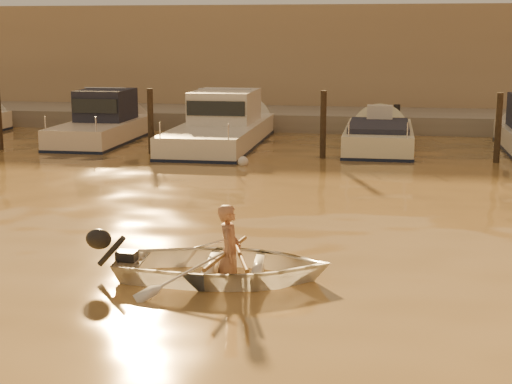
% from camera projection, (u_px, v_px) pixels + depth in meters
% --- Properties ---
extents(ground_plane, '(160.00, 160.00, 0.00)m').
position_uv_depth(ground_plane, '(247.00, 326.00, 10.00)').
color(ground_plane, olive).
rests_on(ground_plane, ground).
extents(dinghy, '(3.43, 2.58, 0.67)m').
position_uv_depth(dinghy, '(223.00, 266.00, 11.85)').
color(dinghy, white).
rests_on(dinghy, ground_plane).
extents(person, '(0.39, 0.56, 1.46)m').
position_uv_depth(person, '(229.00, 252.00, 11.80)').
color(person, '#A36E51').
rests_on(person, dinghy).
extents(outboard_motor, '(0.93, 0.47, 0.70)m').
position_uv_depth(outboard_motor, '(126.00, 259.00, 11.97)').
color(outboard_motor, black).
rests_on(outboard_motor, dinghy).
extents(oar_port, '(0.66, 2.03, 0.13)m').
position_uv_depth(oar_port, '(239.00, 253.00, 11.79)').
color(oar_port, brown).
rests_on(oar_port, dinghy).
extents(oar_starboard, '(0.25, 2.10, 0.13)m').
position_uv_depth(oar_starboard, '(226.00, 253.00, 11.81)').
color(oar_starboard, brown).
rests_on(oar_starboard, dinghy).
extents(moored_boat_1, '(2.06, 6.18, 1.75)m').
position_uv_depth(moored_boat_1, '(101.00, 124.00, 26.63)').
color(moored_boat_1, beige).
rests_on(moored_boat_1, ground_plane).
extents(moored_boat_2, '(2.52, 8.35, 1.75)m').
position_uv_depth(moored_boat_2, '(221.00, 126.00, 25.95)').
color(moored_boat_2, silver).
rests_on(moored_boat_2, ground_plane).
extents(moored_boat_3, '(2.10, 6.05, 0.95)m').
position_uv_depth(moored_boat_3, '(378.00, 142.00, 25.18)').
color(moored_boat_3, '#E9E5C3').
rests_on(moored_boat_3, ground_plane).
extents(piling_1, '(0.18, 0.18, 2.20)m').
position_uv_depth(piling_1, '(151.00, 124.00, 24.05)').
color(piling_1, '#2D2319').
rests_on(piling_1, ground_plane).
extents(piling_2, '(0.18, 0.18, 2.20)m').
position_uv_depth(piling_2, '(323.00, 128.00, 23.18)').
color(piling_2, '#2D2319').
rests_on(piling_2, ground_plane).
extents(piling_3, '(0.18, 0.18, 2.20)m').
position_uv_depth(piling_3, '(498.00, 131.00, 22.36)').
color(piling_3, '#2D2319').
rests_on(piling_3, ground_plane).
extents(fender_b, '(0.30, 0.30, 0.30)m').
position_uv_depth(fender_b, '(87.00, 148.00, 24.65)').
color(fender_b, orange).
rests_on(fender_b, ground_plane).
extents(fender_c, '(0.30, 0.30, 0.30)m').
position_uv_depth(fender_c, '(243.00, 162.00, 22.10)').
color(fender_c, silver).
rests_on(fender_c, ground_plane).
extents(fender_d, '(0.30, 0.30, 0.30)m').
position_uv_depth(fender_d, '(409.00, 155.00, 23.19)').
color(fender_d, orange).
rests_on(fender_d, ground_plane).
extents(quay, '(52.00, 4.00, 1.00)m').
position_uv_depth(quay, '(344.00, 124.00, 30.74)').
color(quay, gray).
rests_on(quay, ground_plane).
extents(waterfront_building, '(46.00, 7.00, 4.80)m').
position_uv_depth(waterfront_building, '(352.00, 61.00, 35.60)').
color(waterfront_building, '#9E8466').
rests_on(waterfront_building, quay).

